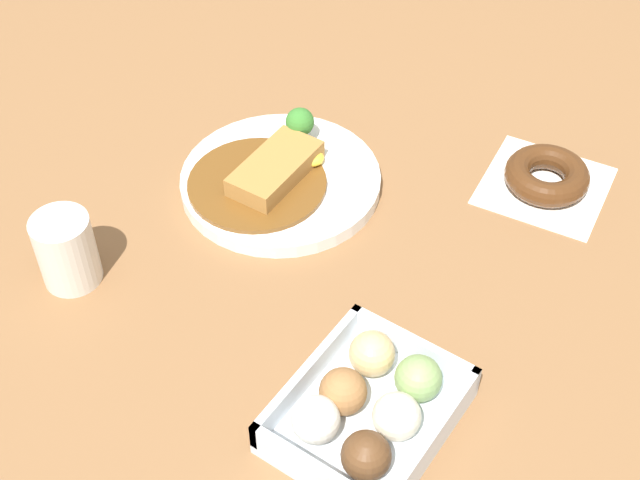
# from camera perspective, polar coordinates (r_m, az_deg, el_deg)

# --- Properties ---
(ground_plane) EXTENTS (1.60, 1.60, 0.00)m
(ground_plane) POSITION_cam_1_polar(r_m,az_deg,el_deg) (1.01, 0.75, -0.06)
(ground_plane) COLOR brown
(curry_plate) EXTENTS (0.24, 0.24, 0.07)m
(curry_plate) POSITION_cam_1_polar(r_m,az_deg,el_deg) (1.07, -2.67, 4.05)
(curry_plate) COLOR white
(curry_plate) RESTS_ON ground_plane
(donut_box) EXTENTS (0.18, 0.14, 0.06)m
(donut_box) POSITION_cam_1_polar(r_m,az_deg,el_deg) (0.84, 3.12, -10.73)
(donut_box) COLOR silver
(donut_box) RESTS_ON ground_plane
(chocolate_ring_donut) EXTENTS (0.16, 0.16, 0.03)m
(chocolate_ring_donut) POSITION_cam_1_polar(r_m,az_deg,el_deg) (1.10, 14.40, 3.98)
(chocolate_ring_donut) COLOR white
(chocolate_ring_donut) RESTS_ON ground_plane
(coffee_mug) EXTENTS (0.06, 0.06, 0.08)m
(coffee_mug) POSITION_cam_1_polar(r_m,az_deg,el_deg) (0.98, -16.02, -0.64)
(coffee_mug) COLOR silver
(coffee_mug) RESTS_ON ground_plane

